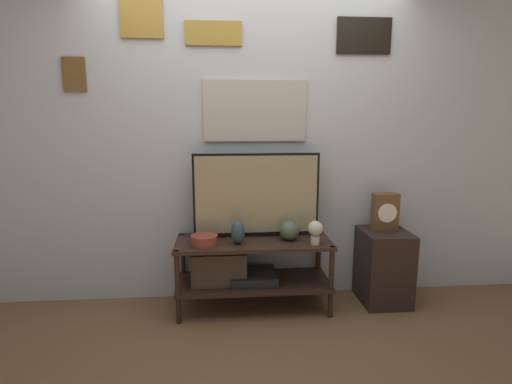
{
  "coord_description": "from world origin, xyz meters",
  "views": [
    {
      "loc": [
        -0.23,
        -2.72,
        1.52
      ],
      "look_at": [
        0.02,
        0.28,
        0.95
      ],
      "focal_mm": 28.0,
      "sensor_mm": 36.0,
      "label": 1
    }
  ],
  "objects_px": {
    "decorative_bust": "(315,230)",
    "mantel_clock": "(385,212)",
    "vase_urn_stoneware": "(238,232)",
    "vase_round_glass": "(289,230)",
    "vase_wide_bowl": "(204,240)",
    "television": "(256,194)"
  },
  "relations": [
    {
      "from": "vase_round_glass",
      "to": "vase_wide_bowl",
      "type": "relative_size",
      "value": 0.77
    },
    {
      "from": "vase_urn_stoneware",
      "to": "vase_wide_bowl",
      "type": "relative_size",
      "value": 0.91
    },
    {
      "from": "television",
      "to": "vase_round_glass",
      "type": "distance_m",
      "value": 0.38
    },
    {
      "from": "vase_round_glass",
      "to": "vase_wide_bowl",
      "type": "xyz_separation_m",
      "value": [
        -0.66,
        -0.07,
        -0.04
      ]
    },
    {
      "from": "decorative_bust",
      "to": "mantel_clock",
      "type": "xyz_separation_m",
      "value": [
        0.63,
        0.22,
        0.08
      ]
    },
    {
      "from": "vase_round_glass",
      "to": "mantel_clock",
      "type": "distance_m",
      "value": 0.82
    },
    {
      "from": "vase_wide_bowl",
      "to": "mantel_clock",
      "type": "height_order",
      "value": "mantel_clock"
    },
    {
      "from": "mantel_clock",
      "to": "decorative_bust",
      "type": "bearing_deg",
      "value": -160.62
    },
    {
      "from": "vase_round_glass",
      "to": "vase_urn_stoneware",
      "type": "relative_size",
      "value": 0.85
    },
    {
      "from": "vase_wide_bowl",
      "to": "vase_round_glass",
      "type": "bearing_deg",
      "value": 6.46
    },
    {
      "from": "television",
      "to": "mantel_clock",
      "type": "xyz_separation_m",
      "value": [
        1.06,
        -0.02,
        -0.16
      ]
    },
    {
      "from": "television",
      "to": "vase_round_glass",
      "type": "xyz_separation_m",
      "value": [
        0.25,
        -0.12,
        -0.27
      ]
    },
    {
      "from": "vase_urn_stoneware",
      "to": "decorative_bust",
      "type": "relative_size",
      "value": 1.01
    },
    {
      "from": "vase_round_glass",
      "to": "mantel_clock",
      "type": "xyz_separation_m",
      "value": [
        0.81,
        0.1,
        0.11
      ]
    },
    {
      "from": "vase_wide_bowl",
      "to": "television",
      "type": "bearing_deg",
      "value": 25.32
    },
    {
      "from": "television",
      "to": "vase_round_glass",
      "type": "relative_size",
      "value": 6.37
    },
    {
      "from": "vase_wide_bowl",
      "to": "decorative_bust",
      "type": "xyz_separation_m",
      "value": [
        0.84,
        -0.05,
        0.07
      ]
    },
    {
      "from": "vase_round_glass",
      "to": "decorative_bust",
      "type": "relative_size",
      "value": 0.86
    },
    {
      "from": "vase_urn_stoneware",
      "to": "vase_round_glass",
      "type": "bearing_deg",
      "value": 8.22
    },
    {
      "from": "decorative_bust",
      "to": "mantel_clock",
      "type": "height_order",
      "value": "mantel_clock"
    },
    {
      "from": "vase_urn_stoneware",
      "to": "mantel_clock",
      "type": "bearing_deg",
      "value": 7.25
    },
    {
      "from": "decorative_bust",
      "to": "mantel_clock",
      "type": "relative_size",
      "value": 0.61
    }
  ]
}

